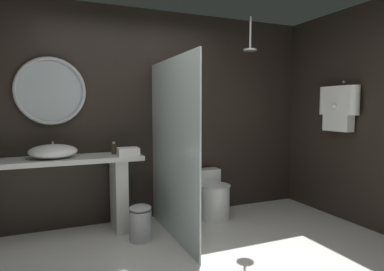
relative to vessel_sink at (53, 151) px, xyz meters
name	(u,v)px	position (x,y,z in m)	size (l,w,h in m)	color
back_wall_panel	(141,116)	(1.03, 0.34, 0.35)	(4.80, 0.10, 2.60)	black
side_wall_right	(354,116)	(3.38, -0.80, 0.35)	(0.10, 2.47, 2.60)	black
vanity_counter	(54,188)	(0.00, 0.03, -0.39)	(1.85, 0.49, 0.87)	silver
vessel_sink	(53,151)	(0.00, 0.00, 0.00)	(0.49, 0.40, 0.16)	white
soap_dispenser	(114,149)	(0.64, 0.07, -0.01)	(0.06, 0.06, 0.14)	#3D3323
round_wall_mirror	(51,91)	(0.00, 0.26, 0.64)	(0.75, 0.05, 0.75)	#B7B7BC
shower_glass_panel	(173,149)	(1.17, -0.42, 0.01)	(0.02, 1.44, 1.92)	silver
rain_shower_head	(250,45)	(2.26, -0.23, 1.22)	(0.16, 0.16, 0.41)	#B7B7BC
hanging_bathrobe	(339,106)	(3.24, -0.69, 0.47)	(0.20, 0.57, 0.62)	#B7B7BC
toilet	(212,196)	(1.86, -0.02, -0.67)	(0.38, 0.57, 0.59)	white
waste_bin	(141,222)	(0.82, -0.39, -0.75)	(0.23, 0.23, 0.39)	#B7B7BC
folded_hand_towel	(128,152)	(0.77, -0.12, -0.03)	(0.23, 0.20, 0.09)	white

